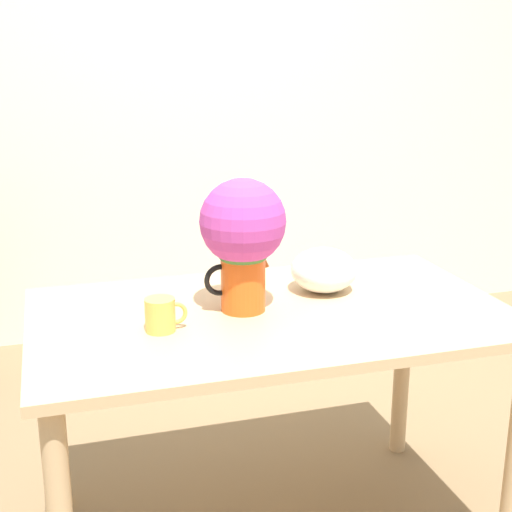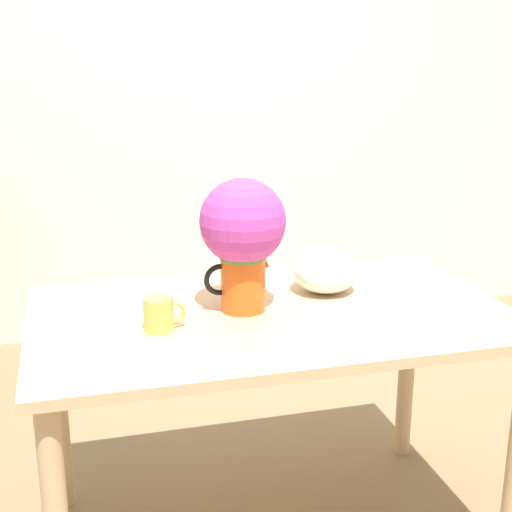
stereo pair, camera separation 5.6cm
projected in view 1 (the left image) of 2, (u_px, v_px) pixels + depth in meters
wall_back at (189, 90)px, 3.70m from camera, size 8.00×0.05×2.60m
table at (271, 344)px, 2.11m from camera, size 1.39×0.81×0.77m
flower_vase at (243, 233)px, 2.02m from camera, size 0.25×0.25×0.39m
coffee_mug at (161, 315)px, 1.92m from camera, size 0.12×0.08×0.09m
white_bowl at (324, 270)px, 2.23m from camera, size 0.21×0.21×0.14m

